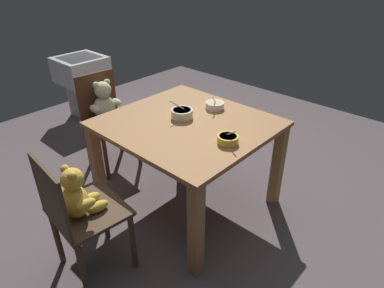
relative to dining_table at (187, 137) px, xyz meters
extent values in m
cube|color=#5A4E52|center=(0.00, 0.00, -0.61)|extent=(5.20, 5.20, 0.04)
cube|color=#9D6B3F|center=(0.00, 0.00, 0.11)|extent=(1.10, 1.03, 0.03)
cube|color=#A46C43|center=(-0.50, -0.46, -0.25)|extent=(0.07, 0.07, 0.68)
cube|color=#9E7446|center=(0.50, -0.46, -0.25)|extent=(0.07, 0.07, 0.68)
cube|color=#A46A48|center=(-0.50, 0.46, -0.25)|extent=(0.07, 0.07, 0.68)
cube|color=#9F7341|center=(0.50, 0.46, -0.25)|extent=(0.07, 0.07, 0.68)
cube|color=#4A3725|center=(0.00, -0.84, -0.15)|extent=(0.44, 0.42, 0.02)
cube|color=#4A3725|center=(-0.02, -1.02, 0.05)|extent=(0.37, 0.05, 0.38)
cylinder|color=#4A3725|center=(0.19, -0.69, -0.38)|extent=(0.04, 0.04, 0.43)
cylinder|color=#4A3725|center=(-0.16, -0.66, -0.38)|extent=(0.04, 0.04, 0.43)
cylinder|color=#4A3725|center=(0.16, -1.02, -0.38)|extent=(0.04, 0.04, 0.43)
cylinder|color=#4A3725|center=(-0.19, -0.99, -0.38)|extent=(0.04, 0.04, 0.43)
ellipsoid|color=gold|center=(-0.01, -0.91, -0.04)|extent=(0.19, 0.16, 0.20)
ellipsoid|color=#DCB193|center=(0.00, -0.86, -0.05)|extent=(0.10, 0.06, 0.12)
sphere|color=gold|center=(0.00, -0.90, 0.11)|extent=(0.12, 0.12, 0.12)
ellipsoid|color=#DCB193|center=(0.00, -0.85, 0.10)|extent=(0.05, 0.05, 0.04)
sphere|color=gold|center=(0.04, -0.91, 0.15)|extent=(0.05, 0.05, 0.05)
sphere|color=gold|center=(-0.05, -0.90, 0.15)|extent=(0.05, 0.05, 0.05)
ellipsoid|color=gold|center=(0.09, -0.89, -0.01)|extent=(0.07, 0.12, 0.06)
ellipsoid|color=gold|center=(-0.10, -0.88, -0.01)|extent=(0.07, 0.12, 0.06)
ellipsoid|color=gold|center=(0.05, -0.81, -0.11)|extent=(0.07, 0.14, 0.06)
ellipsoid|color=gold|center=(-0.04, -0.80, -0.11)|extent=(0.07, 0.14, 0.06)
cube|color=#542F1C|center=(-0.88, -0.06, -0.15)|extent=(0.42, 0.43, 0.02)
cube|color=#542F1C|center=(-1.06, -0.04, 0.06)|extent=(0.05, 0.37, 0.39)
cylinder|color=#542F1C|center=(-0.73, -0.24, -0.38)|extent=(0.04, 0.04, 0.43)
cylinder|color=#542F1C|center=(-0.70, 0.09, -0.38)|extent=(0.04, 0.04, 0.43)
cylinder|color=#542F1C|center=(-1.05, -0.22, -0.38)|extent=(0.04, 0.04, 0.43)
cylinder|color=#542F1C|center=(-1.02, 0.12, -0.38)|extent=(0.04, 0.04, 0.43)
ellipsoid|color=beige|center=(-0.94, -0.05, -0.03)|extent=(0.18, 0.21, 0.22)
ellipsoid|color=beige|center=(-0.89, -0.06, -0.04)|extent=(0.07, 0.11, 0.13)
sphere|color=beige|center=(-0.93, -0.06, 0.14)|extent=(0.14, 0.14, 0.14)
ellipsoid|color=beige|center=(-0.88, -0.06, 0.12)|extent=(0.06, 0.06, 0.04)
sphere|color=beige|center=(-0.95, -0.10, 0.19)|extent=(0.05, 0.05, 0.05)
sphere|color=beige|center=(-0.94, 0.00, 0.19)|extent=(0.05, 0.05, 0.05)
ellipsoid|color=beige|center=(-0.93, -0.16, 0.00)|extent=(0.13, 0.07, 0.06)
ellipsoid|color=beige|center=(-0.91, 0.05, 0.00)|extent=(0.13, 0.07, 0.06)
ellipsoid|color=beige|center=(-0.83, -0.12, -0.11)|extent=(0.15, 0.08, 0.07)
ellipsoid|color=beige|center=(-0.82, -0.01, -0.11)|extent=(0.15, 0.08, 0.07)
cylinder|color=beige|center=(-0.07, 0.02, 0.15)|extent=(0.16, 0.16, 0.06)
cylinder|color=beige|center=(-0.07, 0.02, 0.13)|extent=(0.09, 0.09, 0.01)
cylinder|color=beige|center=(-0.07, 0.02, 0.18)|extent=(0.13, 0.13, 0.01)
cylinder|color=#BCBCC1|center=(-0.09, -0.01, 0.22)|extent=(0.07, 0.09, 0.08)
ellipsoid|color=#BCBCC1|center=(-0.07, 0.03, 0.18)|extent=(0.04, 0.04, 0.01)
cylinder|color=yellow|center=(0.39, -0.05, 0.15)|extent=(0.13, 0.13, 0.05)
cylinder|color=yellow|center=(0.39, -0.05, 0.13)|extent=(0.07, 0.07, 0.01)
cylinder|color=beige|center=(0.39, -0.05, 0.17)|extent=(0.11, 0.11, 0.01)
cylinder|color=#BCBCC1|center=(0.42, -0.06, 0.20)|extent=(0.09, 0.04, 0.07)
ellipsoid|color=#BCBCC1|center=(0.38, -0.04, 0.16)|extent=(0.04, 0.03, 0.01)
cylinder|color=white|center=(-0.01, 0.31, 0.15)|extent=(0.14, 0.14, 0.05)
cylinder|color=white|center=(-0.01, 0.31, 0.13)|extent=(0.08, 0.08, 0.01)
cylinder|color=#D3B68E|center=(-0.01, 0.31, 0.17)|extent=(0.12, 0.12, 0.01)
cylinder|color=#BCBCC1|center=(0.01, 0.28, 0.21)|extent=(0.05, 0.09, 0.07)
ellipsoid|color=#BCBCC1|center=(-0.01, 0.32, 0.16)|extent=(0.03, 0.04, 0.01)
cube|color=#B7B2A8|center=(-2.05, 0.39, -0.38)|extent=(0.30, 0.30, 0.43)
cube|color=white|center=(-2.05, 0.39, -0.03)|extent=(0.50, 0.51, 0.28)
cube|color=#38383D|center=(-2.05, 0.39, 0.07)|extent=(0.40, 0.40, 0.08)
camera|label=1|loc=(1.46, -1.55, 1.17)|focal=31.58mm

